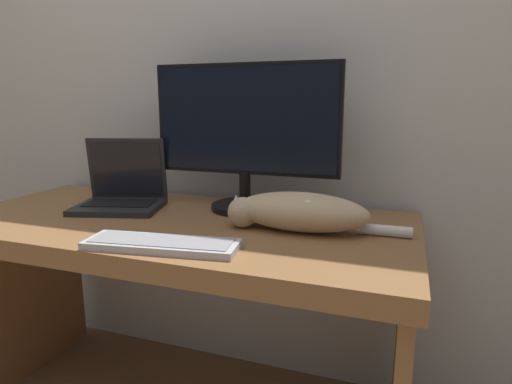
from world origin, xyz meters
TOP-DOWN VIEW (x-y plane):
  - wall_back at (0.00, 0.77)m, footprint 6.40×0.06m
  - desk at (0.00, 0.35)m, footprint 1.53×0.71m
  - monitor at (0.17, 0.55)m, footprint 0.67×0.24m
  - laptop at (-0.26, 0.43)m, footprint 0.34×0.30m
  - external_keyboard at (0.11, 0.09)m, footprint 0.42×0.18m
  - cat at (0.41, 0.36)m, footprint 0.54×0.16m

SIDE VIEW (x-z plane):
  - desk at x=0.00m, z-range 0.22..0.95m
  - external_keyboard at x=0.11m, z-range 0.73..0.75m
  - laptop at x=-0.26m, z-range 0.66..0.90m
  - cat at x=0.41m, z-range 0.73..0.85m
  - monitor at x=0.17m, z-range 0.75..1.25m
  - wall_back at x=0.00m, z-range 0.00..2.60m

